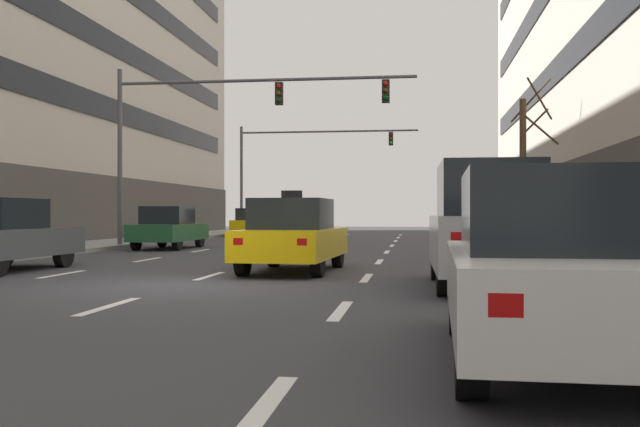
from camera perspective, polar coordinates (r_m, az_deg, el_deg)
ground_plane at (r=13.46m, az=-11.20°, el=-5.65°), size 120.00×120.00×0.00m
lane_stripe_l1_s4 at (r=16.61m, az=-19.86°, el=-4.56°), size 0.16×2.00×0.01m
lane_stripe_l1_s5 at (r=21.15m, az=-13.56°, el=-3.58°), size 0.16×2.00×0.01m
lane_stripe_l1_s6 at (r=25.87m, az=-9.53°, el=-2.93°), size 0.16×2.00×0.01m
lane_stripe_l1_s7 at (r=30.67m, az=-6.75°, el=-2.48°), size 0.16×2.00×0.01m
lane_stripe_l1_s8 at (r=35.53m, az=-4.73°, el=-2.14°), size 0.16×2.00×0.01m
lane_stripe_l1_s9 at (r=40.43m, az=-3.20°, el=-1.88°), size 0.16×2.00×0.01m
lane_stripe_l1_s10 at (r=45.34m, az=-2.00°, el=-1.68°), size 0.16×2.00×0.01m
lane_stripe_l2_s3 at (r=10.68m, az=-16.48°, el=-7.09°), size 0.16×2.00×0.01m
lane_stripe_l2_s4 at (r=15.36m, az=-8.77°, el=-4.93°), size 0.16×2.00×0.01m
lane_stripe_l2_s5 at (r=20.19m, az=-4.73°, el=-3.76°), size 0.16×2.00×0.01m
lane_stripe_l2_s6 at (r=25.08m, az=-2.26°, el=-3.03°), size 0.16×2.00×0.01m
lane_stripe_l2_s7 at (r=30.02m, az=-0.60°, el=-2.53°), size 0.16×2.00×0.01m
lane_stripe_l2_s8 at (r=34.97m, az=0.59°, el=-2.17°), size 0.16×2.00×0.01m
lane_stripe_l2_s9 at (r=39.93m, az=1.49°, el=-1.91°), size 0.16×2.00×0.01m
lane_stripe_l2_s10 at (r=44.90m, az=2.18°, el=-1.70°), size 0.16×2.00×0.01m
lane_stripe_l3_s2 at (r=4.96m, az=-4.68°, el=-15.41°), size 0.16×2.00×0.01m
lane_stripe_l3_s3 at (r=9.81m, az=1.67°, el=-7.73°), size 0.16×2.00×0.01m
lane_stripe_l3_s4 at (r=14.76m, az=3.73°, el=-5.13°), size 0.16×2.00×0.01m
lane_stripe_l3_s5 at (r=19.74m, az=4.75°, el=-3.84°), size 0.16×2.00×0.01m
lane_stripe_l3_s6 at (r=24.73m, az=5.35°, el=-3.07°), size 0.16×2.00×0.01m
lane_stripe_l3_s7 at (r=29.72m, az=5.76°, el=-2.56°), size 0.16×2.00×0.01m
lane_stripe_l3_s8 at (r=34.71m, az=6.04°, el=-2.19°), size 0.16×2.00×0.01m
lane_stripe_l3_s9 at (r=39.70m, az=6.26°, el=-1.92°), size 0.16×2.00×0.01m
lane_stripe_l3_s10 at (r=44.70m, az=6.42°, el=-1.70°), size 0.16×2.00×0.01m
taxi_driving_0 at (r=41.37m, az=-5.38°, el=-0.73°), size 1.98×4.42×1.81m
taxi_driving_2 at (r=16.23m, az=-2.15°, el=-1.79°), size 2.04×4.50×1.84m
car_driving_3 at (r=27.48m, az=-11.96°, el=-1.13°), size 1.81×4.26×1.59m
taxi_driving_4 at (r=36.20m, az=-1.90°, el=-0.87°), size 1.80×4.23×1.75m
car_parked_0 at (r=6.62m, az=18.57°, el=-4.24°), size 2.01×4.56×1.69m
car_parked_1 at (r=13.06m, az=13.20°, el=-0.96°), size 1.97×4.61×2.22m
traffic_signal_0 at (r=27.57m, az=-7.92°, el=7.70°), size 11.48×0.35×6.76m
traffic_signal_1 at (r=46.42m, az=-1.99°, el=4.60°), size 11.55×0.34×6.88m
street_tree_0 at (r=26.16m, az=15.98°, el=3.63°), size 1.51×2.24×5.99m
pedestrian_0 at (r=21.95m, az=21.57°, el=-0.55°), size 0.34×0.48×1.68m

